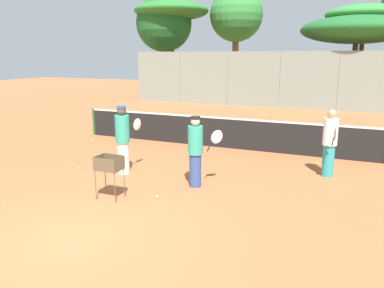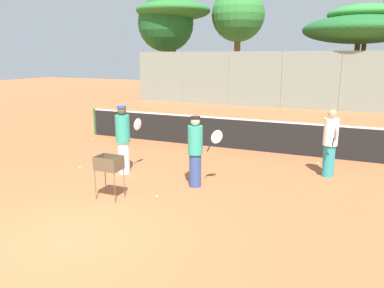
{
  "view_description": "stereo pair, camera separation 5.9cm",
  "coord_description": "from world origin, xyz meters",
  "px_view_note": "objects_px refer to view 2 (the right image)",
  "views": [
    {
      "loc": [
        4.31,
        -4.64,
        3.09
      ],
      "look_at": [
        0.72,
        3.57,
        1.0
      ],
      "focal_mm": 35.0,
      "sensor_mm": 36.0,
      "label": 1
    },
    {
      "loc": [
        4.36,
        -4.61,
        3.09
      ],
      "look_at": [
        0.72,
        3.57,
        1.0
      ],
      "focal_mm": 35.0,
      "sensor_mm": 36.0,
      "label": 2
    }
  ],
  "objects_px": {
    "player_yellow_shirt": "(196,151)",
    "parked_car": "(344,94)",
    "player_red_cap": "(330,143)",
    "player_white_outfit": "(123,139)",
    "ball_cart": "(109,166)",
    "tennis_net": "(218,131)"
  },
  "relations": [
    {
      "from": "player_yellow_shirt",
      "to": "parked_car",
      "type": "xyz_separation_m",
      "value": [
        2.52,
        19.38,
        -0.24
      ]
    },
    {
      "from": "player_red_cap",
      "to": "parked_car",
      "type": "bearing_deg",
      "value": 166.99
    },
    {
      "from": "player_white_outfit",
      "to": "ball_cart",
      "type": "distance_m",
      "value": 1.89
    },
    {
      "from": "player_white_outfit",
      "to": "tennis_net",
      "type": "bearing_deg",
      "value": -5.08
    },
    {
      "from": "tennis_net",
      "to": "ball_cart",
      "type": "bearing_deg",
      "value": -95.37
    },
    {
      "from": "tennis_net",
      "to": "player_white_outfit",
      "type": "distance_m",
      "value": 4.09
    },
    {
      "from": "player_red_cap",
      "to": "player_yellow_shirt",
      "type": "relative_size",
      "value": 1.03
    },
    {
      "from": "player_red_cap",
      "to": "player_yellow_shirt",
      "type": "bearing_deg",
      "value": -67.59
    },
    {
      "from": "tennis_net",
      "to": "ball_cart",
      "type": "height_order",
      "value": "tennis_net"
    },
    {
      "from": "tennis_net",
      "to": "player_yellow_shirt",
      "type": "height_order",
      "value": "player_yellow_shirt"
    },
    {
      "from": "player_yellow_shirt",
      "to": "ball_cart",
      "type": "height_order",
      "value": "player_yellow_shirt"
    },
    {
      "from": "player_red_cap",
      "to": "player_white_outfit",
      "type": "bearing_deg",
      "value": -83.41
    },
    {
      "from": "tennis_net",
      "to": "player_yellow_shirt",
      "type": "bearing_deg",
      "value": -77.4
    },
    {
      "from": "tennis_net",
      "to": "ball_cart",
      "type": "distance_m",
      "value": 5.6
    },
    {
      "from": "player_red_cap",
      "to": "parked_car",
      "type": "xyz_separation_m",
      "value": [
        -0.37,
        17.24,
        -0.25
      ]
    },
    {
      "from": "tennis_net",
      "to": "player_red_cap",
      "type": "bearing_deg",
      "value": -26.79
    },
    {
      "from": "parked_car",
      "to": "player_yellow_shirt",
      "type": "bearing_deg",
      "value": -97.42
    },
    {
      "from": "tennis_net",
      "to": "player_red_cap",
      "type": "xyz_separation_m",
      "value": [
        3.8,
        -1.92,
        0.36
      ]
    },
    {
      "from": "parked_car",
      "to": "player_white_outfit",
      "type": "bearing_deg",
      "value": -103.86
    },
    {
      "from": "tennis_net",
      "to": "player_yellow_shirt",
      "type": "distance_m",
      "value": 4.18
    },
    {
      "from": "player_red_cap",
      "to": "ball_cart",
      "type": "relative_size",
      "value": 1.83
    },
    {
      "from": "tennis_net",
      "to": "player_white_outfit",
      "type": "height_order",
      "value": "player_white_outfit"
    }
  ]
}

